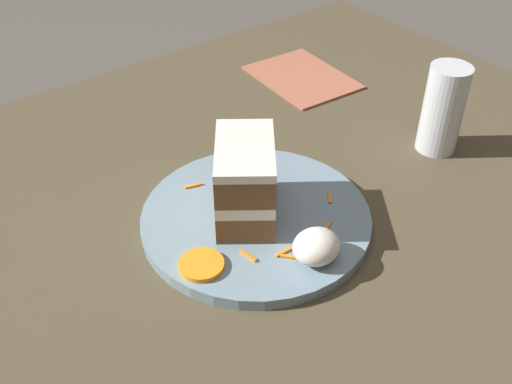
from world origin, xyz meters
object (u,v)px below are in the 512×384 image
object	(u,v)px
cake_slice	(245,180)
menu_card	(302,77)
cream_dollop	(316,247)
plate	(256,219)
drinking_glass	(442,115)
orange_garnish	(202,265)

from	to	relation	value
cake_slice	menu_card	distance (m)	0.41
cake_slice	cream_dollop	distance (m)	0.12
plate	drinking_glass	size ratio (longest dim) A/B	2.20
drinking_glass	orange_garnish	bearing A→B (deg)	1.23
orange_garnish	menu_card	bearing A→B (deg)	-144.10
cake_slice	drinking_glass	size ratio (longest dim) A/B	1.04
plate	orange_garnish	distance (m)	0.11
cake_slice	drinking_glass	bearing A→B (deg)	29.95
cream_dollop	menu_card	size ratio (longest dim) A/B	0.31
menu_card	plate	bearing A→B (deg)	44.45
plate	orange_garnish	size ratio (longest dim) A/B	5.55
drinking_glass	menu_card	world-z (taller)	drinking_glass
cream_dollop	orange_garnish	distance (m)	0.13
orange_garnish	drinking_glass	distance (m)	0.43
cream_dollop	drinking_glass	bearing A→B (deg)	-165.97
plate	cake_slice	distance (m)	0.06
cake_slice	cream_dollop	bearing A→B (deg)	-46.52
cake_slice	cream_dollop	size ratio (longest dim) A/B	2.41
drinking_glass	menu_card	size ratio (longest dim) A/B	0.72
orange_garnish	drinking_glass	world-z (taller)	drinking_glass
menu_card	cake_slice	bearing A→B (deg)	42.50
cake_slice	orange_garnish	xyz separation A→B (m)	(0.10, 0.05, -0.05)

